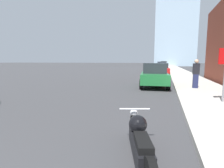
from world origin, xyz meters
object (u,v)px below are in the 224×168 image
pedestrian (196,73)px  parked_car_blue (162,66)px  parked_car_yellow (164,65)px  parked_car_red (161,69)px  motorcycle (139,142)px  parked_car_green (154,75)px

pedestrian → parked_car_blue: bearing=95.5°
parked_car_yellow → parked_car_blue: bearing=-91.2°
parked_car_red → pedestrian: 11.63m
parked_car_red → parked_car_yellow: (0.09, 23.15, 0.11)m
motorcycle → pedestrian: bearing=59.3°
motorcycle → parked_car_yellow: bearing=73.4°
pedestrian → motorcycle: bearing=-104.1°
parked_car_blue → parked_car_red: bearing=-84.7°
motorcycle → parked_car_blue: size_ratio=0.51×
parked_car_green → pedestrian: size_ratio=2.38×
motorcycle → parked_car_red: size_ratio=0.53×
parked_car_blue → pedestrian: pedestrian is taller
parked_car_red → pedestrian: (2.19, -11.42, 0.26)m
parked_car_blue → motorcycle: bearing=-85.0°
parked_car_blue → pedestrian: (2.32, -24.05, 0.17)m
parked_car_yellow → pedestrian: (2.09, -34.57, 0.15)m
parked_car_blue → parked_car_yellow: size_ratio=1.01×
pedestrian → parked_car_green: bearing=162.0°
parked_car_green → parked_car_red: (0.22, 10.64, -0.05)m
motorcycle → parked_car_green: size_ratio=0.56×
parked_car_red → parked_car_yellow: size_ratio=0.96×
parked_car_blue → parked_car_yellow: 10.52m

